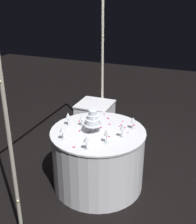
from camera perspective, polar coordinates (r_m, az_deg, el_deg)
ground_plane at (r=3.82m, az=0.00°, el=-13.79°), size 12.00×12.00×0.00m
decorative_arch at (r=3.27m, az=-6.10°, el=10.63°), size 2.27×0.06×2.43m
main_table at (r=3.60m, az=0.00°, el=-9.04°), size 1.13×1.13×0.75m
side_table at (r=4.42m, az=-0.58°, el=-2.65°), size 0.50×0.50×0.73m
tiered_cake at (r=3.33m, az=-1.03°, el=-1.57°), size 0.22×0.22×0.27m
wine_glass_0 at (r=3.44m, az=6.92°, el=-1.62°), size 0.06×0.06×0.15m
wine_glass_1 at (r=3.20m, az=-7.00°, el=-3.59°), size 0.07×0.07×0.15m
wine_glass_2 at (r=3.50m, az=-3.23°, el=-1.24°), size 0.06×0.06×0.14m
wine_glass_3 at (r=2.98m, az=-2.29°, el=-5.45°), size 0.07×0.07×0.16m
wine_glass_4 at (r=3.51m, az=-5.94°, el=-0.80°), size 0.06×0.06×0.17m
wine_glass_5 at (r=3.22m, az=4.81°, el=-3.05°), size 0.06×0.06×0.17m
wine_glass_6 at (r=3.10m, az=1.69°, el=-4.11°), size 0.06×0.06×0.17m
rose_petal_0 at (r=3.57m, az=7.01°, el=-2.61°), size 0.04×0.03×0.00m
rose_petal_1 at (r=3.39m, az=5.88°, el=-4.08°), size 0.02×0.02×0.00m
rose_petal_2 at (r=3.51m, az=5.15°, el=-3.06°), size 0.04×0.04×0.00m
rose_petal_3 at (r=3.67m, az=4.87°, el=-1.81°), size 0.03×0.03×0.00m
rose_petal_4 at (r=3.09m, az=-4.80°, el=-6.89°), size 0.03×0.04×0.00m
rose_petal_5 at (r=3.75m, az=-1.26°, el=-1.17°), size 0.04×0.03×0.00m
rose_petal_6 at (r=3.29m, az=2.18°, el=-4.84°), size 0.03×0.04×0.00m
rose_petal_7 at (r=3.22m, az=-2.52°, el=-5.58°), size 0.04×0.04×0.00m
rose_petal_8 at (r=3.49m, az=0.60°, el=-3.09°), size 0.04×0.03×0.00m
rose_petal_9 at (r=3.67m, az=-3.68°, el=-1.76°), size 0.04×0.04×0.00m
rose_petal_10 at (r=3.42m, az=-3.64°, el=-3.70°), size 0.04×0.03×0.00m
rose_petal_11 at (r=3.72m, az=2.09°, el=-1.33°), size 0.02×0.03×0.00m
rose_petal_12 at (r=3.58m, az=2.27°, el=-2.41°), size 0.04×0.04×0.00m
rose_petal_13 at (r=3.74m, az=1.94°, el=-1.19°), size 0.04×0.03×0.00m
rose_petal_14 at (r=3.54m, az=4.22°, el=-2.80°), size 0.03×0.02×0.00m
rose_petal_15 at (r=3.56m, az=4.58°, el=-2.58°), size 0.04×0.04×0.00m
rose_petal_16 at (r=3.85m, az=1.21°, el=-0.47°), size 0.03×0.03×0.00m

